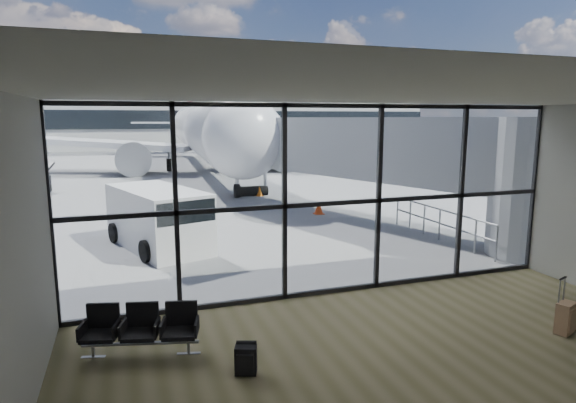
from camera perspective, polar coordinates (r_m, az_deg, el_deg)
ground at (r=50.51m, az=-13.67°, el=4.83°), size 220.00×220.00×0.00m
lounge_shell at (r=7.19m, az=21.29°, el=-2.95°), size 12.02×8.01×4.51m
glass_curtain_wall at (r=11.28m, az=5.36°, el=0.04°), size 12.10×0.12×4.50m
jet_bridge at (r=19.70m, az=9.99°, el=5.61°), size 8.00×16.50×4.33m
apron_railing at (r=17.36m, az=17.51°, el=-2.06°), size 0.06×5.46×1.11m
far_terminal at (r=72.21m, az=-15.94°, el=9.49°), size 80.00×12.20×11.00m
tree_4 at (r=83.77m, az=-30.63°, el=9.23°), size 5.61×5.61×8.07m
tree_5 at (r=82.81m, az=-26.54°, el=10.00°), size 6.27×6.27×9.03m
seating_row at (r=9.22m, az=-16.98°, el=-13.99°), size 2.04×1.03×0.90m
backpack at (r=8.32m, az=-5.02°, el=-18.17°), size 0.41×0.41×0.53m
suitcase at (r=11.03m, az=30.09°, el=-11.83°), size 0.47×0.40×1.12m
airliner at (r=40.72m, az=-9.75°, el=8.29°), size 34.83×40.37×10.40m
service_van at (r=16.09m, az=-15.03°, el=-1.88°), size 3.22×4.81×1.92m
belt_loader at (r=29.85m, az=-28.33°, el=1.72°), size 2.20×3.81×1.66m
traffic_cone_a at (r=26.13m, az=-3.41°, el=1.20°), size 0.37×0.37×0.52m
traffic_cone_b at (r=21.21m, az=3.65°, el=-0.72°), size 0.42×0.42×0.60m
traffic_cone_c at (r=26.71m, az=-6.02°, el=1.36°), size 0.37×0.37×0.52m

